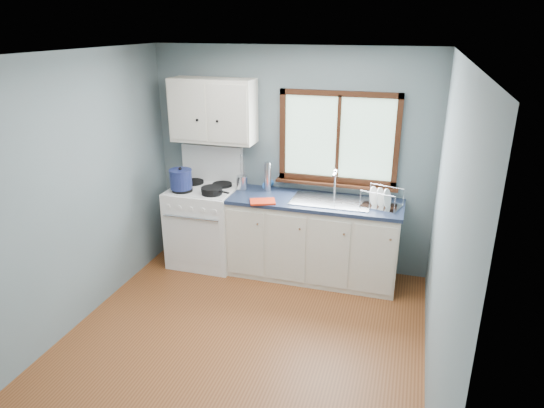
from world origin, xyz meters
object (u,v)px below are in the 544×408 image
(sink, at_px, (331,207))
(dish_rack, at_px, (381,202))
(skillet, at_px, (212,189))
(utensil_crock, at_px, (242,182))
(base_cabinets, at_px, (313,242))
(thermos, at_px, (268,177))
(stockpot, at_px, (181,179))
(gas_range, at_px, (205,223))

(sink, relative_size, dish_rack, 1.87)
(skillet, height_order, utensil_crock, utensil_crock)
(sink, bearing_deg, base_cabinets, 179.87)
(base_cabinets, relative_size, sink, 2.20)
(utensil_crock, bearing_deg, base_cabinets, -6.79)
(utensil_crock, distance_m, dish_rack, 1.57)
(sink, height_order, thermos, thermos)
(base_cabinets, xyz_separation_m, thermos, (-0.57, 0.14, 0.68))
(stockpot, bearing_deg, skillet, 0.30)
(thermos, height_order, dish_rack, thermos)
(sink, xyz_separation_m, thermos, (-0.75, 0.14, 0.23))
(stockpot, relative_size, dish_rack, 0.67)
(base_cabinets, height_order, sink, sink)
(gas_range, bearing_deg, skillet, -40.43)
(sink, distance_m, utensil_crock, 1.06)
(gas_range, height_order, dish_rack, gas_range)
(base_cabinets, height_order, thermos, thermos)
(utensil_crock, height_order, thermos, utensil_crock)
(skillet, distance_m, stockpot, 0.38)
(stockpot, relative_size, utensil_crock, 0.74)
(base_cabinets, distance_m, dish_rack, 0.90)
(skillet, bearing_deg, sink, 23.44)
(stockpot, bearing_deg, thermos, 18.67)
(gas_range, distance_m, dish_rack, 2.06)
(sink, distance_m, thermos, 0.80)
(gas_range, distance_m, thermos, 0.95)
(utensil_crock, distance_m, thermos, 0.31)
(gas_range, bearing_deg, thermos, 12.09)
(utensil_crock, bearing_deg, sink, -5.65)
(gas_range, relative_size, base_cabinets, 0.74)
(thermos, relative_size, dish_rack, 0.74)
(utensil_crock, xyz_separation_m, dish_rack, (1.57, -0.10, -0.03))
(base_cabinets, relative_size, skillet, 4.89)
(base_cabinets, height_order, stockpot, stockpot)
(skillet, relative_size, thermos, 1.13)
(thermos, bearing_deg, stockpot, -161.33)
(sink, distance_m, skillet, 1.32)
(thermos, distance_m, dish_rack, 1.29)
(skillet, bearing_deg, base_cabinets, 24.65)
(stockpot, height_order, utensil_crock, utensil_crock)
(stockpot, height_order, thermos, thermos)
(thermos, bearing_deg, utensil_crock, -173.34)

